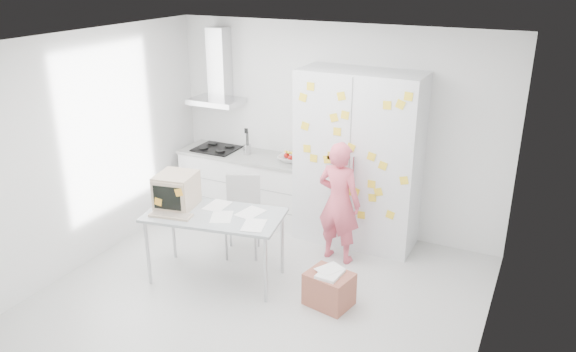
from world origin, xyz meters
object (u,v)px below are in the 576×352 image
at_px(person, 339,202).
at_px(cardboard_box, 329,288).
at_px(chair, 243,210).
at_px(desk, 190,201).

relative_size(person, cardboard_box, 2.86).
xyz_separation_m(person, chair, (-1.13, -0.32, -0.20)).
distance_m(person, cardboard_box, 1.14).
relative_size(desk, cardboard_box, 3.09).
distance_m(person, chair, 1.19).
xyz_separation_m(desk, cardboard_box, (1.65, 0.08, -0.71)).
height_order(desk, chair, desk).
height_order(desk, cardboard_box, desk).
bearing_deg(person, chair, 23.34).
bearing_deg(cardboard_box, desk, -177.06).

